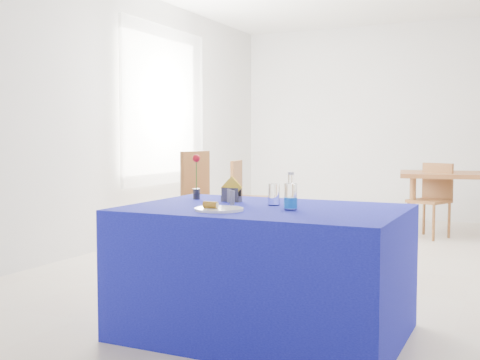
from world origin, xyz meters
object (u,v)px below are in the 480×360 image
Objects in this scene: chair_bg_left at (433,195)px; blue_table at (264,271)px; water_bottle at (291,197)px; chair_win_a at (204,193)px; chair_win_b at (244,192)px; oak_table at (465,179)px; plate at (219,209)px.

blue_table is at bearing -72.13° from chair_bg_left.
chair_bg_left is at bearing 86.69° from water_bottle.
chair_bg_left is (0.24, 4.14, -0.33)m from water_bottle.
chair_win_a is (-1.60, 2.20, 0.21)m from blue_table.
chair_bg_left is 0.97× the size of chair_win_b.
oak_table is at bearing 62.84° from chair_bg_left.
blue_table is 4.10m from chair_bg_left.
blue_table is 3.69m from chair_win_b.
oak_table is at bearing 82.60° from water_bottle.
blue_table reaches higher than oak_table.
water_bottle is 0.21× the size of chair_win_a.
chair_bg_left is (0.59, 4.34, -0.26)m from plate.
chair_win_a is at bearing 120.27° from plate.
oak_table is (0.92, 4.62, -0.09)m from plate.
oak_table is (0.57, 4.41, -0.15)m from water_bottle.
plate is at bearing -73.88° from chair_bg_left.
chair_win_b is at bearing 118.72° from water_bottle.
chair_bg_left is at bearing -141.01° from oak_table.
chair_win_b is at bearing -135.52° from chair_bg_left.
plate is 0.17× the size of oak_table.
water_bottle reaches higher than oak_table.
water_bottle is 0.13× the size of oak_table.
oak_table is at bearing 80.07° from blue_table.
chair_bg_left is 2.22m from chair_win_b.
oak_table is at bearing 78.69° from plate.
oak_table is 0.46m from chair_bg_left.
water_bottle is at bearing -97.40° from oak_table.
oak_table is 1.89× the size of chair_bg_left.
chair_win_a reaches higher than plate.
chair_win_a is 1.15× the size of chair_win_b.
blue_table is 4.42m from oak_table.
plate is 4.71m from oak_table.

